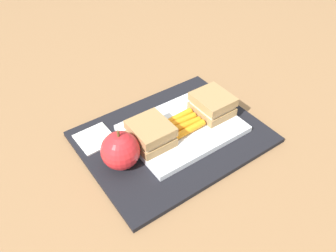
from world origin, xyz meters
The scene contains 8 objects.
ground_plane centered at (0.00, 0.00, 0.00)m, with size 2.40×2.40×0.00m, color olive.
lunchbag_mat centered at (0.00, 0.00, 0.01)m, with size 0.36×0.28×0.01m, color black.
food_tray centered at (-0.03, 0.00, 0.02)m, with size 0.23×0.17×0.01m, color white.
sandwich_half_left centered at (-0.10, 0.00, 0.04)m, with size 0.07×0.08×0.04m.
sandwich_half_right centered at (0.05, 0.00, 0.04)m, with size 0.07×0.08×0.04m.
carrot_sticks_bundle centered at (-0.02, 0.00, 0.03)m, with size 0.08×0.06×0.02m.
apple centered at (0.12, 0.01, 0.05)m, with size 0.07×0.07×0.08m.
paper_napkin centered at (0.14, -0.08, 0.01)m, with size 0.07×0.07×0.00m, color white.
Camera 1 is at (0.31, 0.41, 0.49)m, focal length 36.72 mm.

